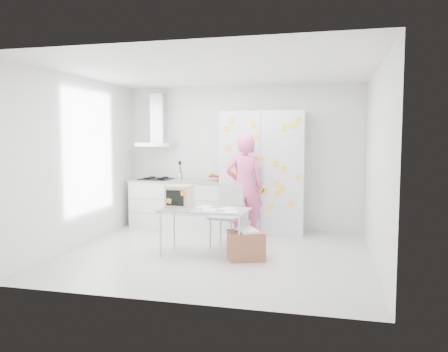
% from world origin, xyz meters
% --- Properties ---
extents(floor, '(4.50, 4.00, 0.02)m').
position_xyz_m(floor, '(0.00, 0.00, -0.01)').
color(floor, silver).
rests_on(floor, ground).
extents(walls, '(4.52, 4.01, 2.70)m').
position_xyz_m(walls, '(0.00, 0.72, 1.35)').
color(walls, white).
rests_on(walls, ground).
extents(ceiling, '(4.50, 4.00, 0.02)m').
position_xyz_m(ceiling, '(0.00, 0.00, 2.70)').
color(ceiling, white).
rests_on(ceiling, walls).
extents(counter_run, '(1.84, 0.63, 1.28)m').
position_xyz_m(counter_run, '(-1.20, 1.70, 0.47)').
color(counter_run, white).
rests_on(counter_run, ground).
extents(range_hood, '(0.70, 0.48, 1.01)m').
position_xyz_m(range_hood, '(-1.65, 1.84, 1.96)').
color(range_hood, silver).
rests_on(range_hood, walls).
extents(tall_cabinet, '(1.50, 0.68, 2.20)m').
position_xyz_m(tall_cabinet, '(0.45, 1.67, 1.10)').
color(tall_cabinet, silver).
rests_on(tall_cabinet, ground).
extents(person, '(0.75, 0.61, 1.78)m').
position_xyz_m(person, '(0.21, 1.10, 0.89)').
color(person, pink).
rests_on(person, ground).
extents(desk, '(1.30, 0.67, 1.02)m').
position_xyz_m(desk, '(-0.40, -0.09, 0.77)').
color(desk, '#ADB5B9').
rests_on(desk, ground).
extents(chair, '(0.53, 0.53, 0.99)m').
position_xyz_m(chair, '(0.07, 0.49, 0.56)').
color(chair, '#B0B0AE').
rests_on(chair, ground).
extents(cardboard_box, '(0.61, 0.55, 0.44)m').
position_xyz_m(cardboard_box, '(0.49, -0.20, 0.21)').
color(cardboard_box, '#A26046').
rests_on(cardboard_box, ground).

